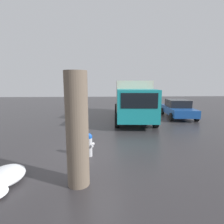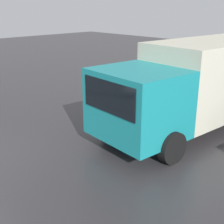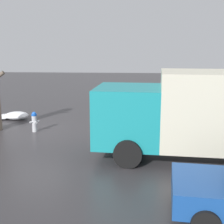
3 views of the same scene
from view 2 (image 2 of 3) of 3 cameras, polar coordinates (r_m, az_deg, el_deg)
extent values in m
cube|color=teal|center=(8.88, 4.86, 1.60)|extent=(2.35, 2.59, 1.94)
cube|color=black|center=(8.07, -0.64, 2.74)|extent=(0.19, 2.03, 0.85)
cube|color=beige|center=(11.72, 18.51, 6.39)|extent=(5.64, 2.85, 2.48)
cylinder|color=black|center=(8.55, 10.89, -6.39)|extent=(0.92, 0.35, 0.90)
cylinder|color=black|center=(10.12, 0.37, -1.90)|extent=(0.92, 0.35, 0.90)
cylinder|color=black|center=(13.77, 16.84, 3.02)|extent=(0.92, 0.35, 0.90)
cylinder|color=#23232D|center=(9.14, 8.77, -4.69)|extent=(0.27, 0.27, 0.85)
cylinder|color=#234C8C|center=(8.86, 9.02, -0.07)|extent=(0.39, 0.39, 0.71)
sphere|color=tan|center=(8.72, 9.18, 2.84)|extent=(0.23, 0.23, 0.23)
camera|label=1|loc=(8.85, -70.32, -2.48)|focal=28.00mm
camera|label=3|loc=(8.16, 82.47, 0.16)|focal=50.00mm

